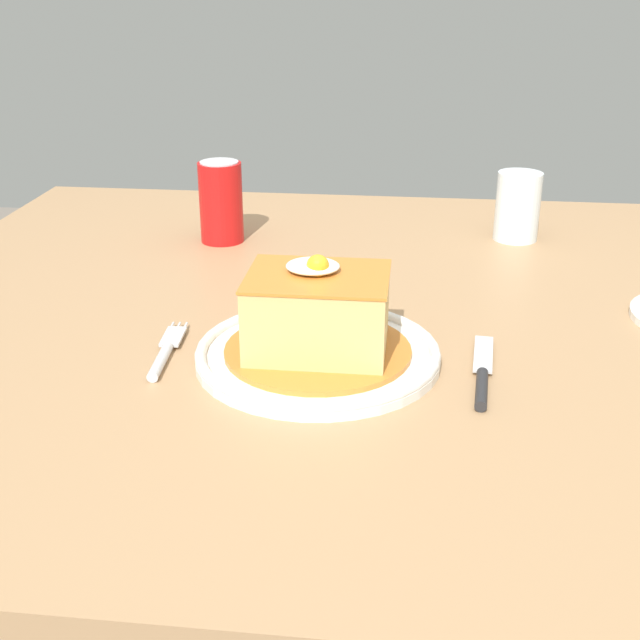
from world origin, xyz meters
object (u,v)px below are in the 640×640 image
at_px(knife, 482,378).
at_px(soda_can, 221,202).
at_px(fork, 165,353).
at_px(drinking_glass, 517,211).
at_px(main_plate, 318,354).

height_order(knife, soda_can, soda_can).
bearing_deg(soda_can, fork, -85.89).
relative_size(knife, drinking_glass, 1.58).
relative_size(fork, soda_can, 1.14).
xyz_separation_m(main_plate, fork, (-0.17, -0.01, -0.00)).
xyz_separation_m(fork, drinking_glass, (0.42, 0.48, 0.04)).
distance_m(main_plate, fork, 0.17).
height_order(fork, knife, same).
distance_m(knife, soda_can, 0.57).
relative_size(main_plate, soda_can, 2.13).
relative_size(main_plate, knife, 1.60).
distance_m(soda_can, drinking_glass, 0.46).
height_order(main_plate, fork, main_plate).
bearing_deg(soda_can, main_plate, -63.99).
height_order(main_plate, knife, main_plate).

